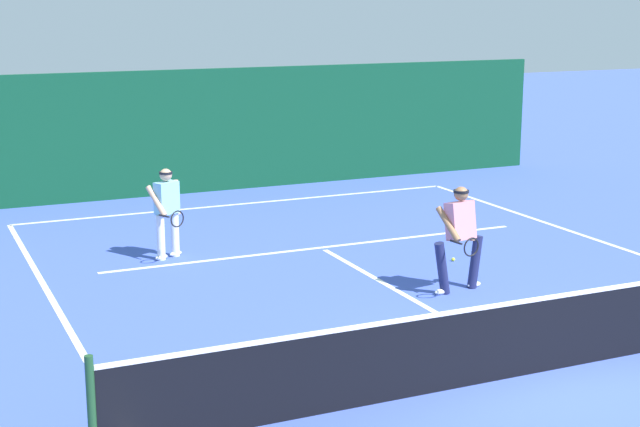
# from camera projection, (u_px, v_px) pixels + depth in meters

# --- Properties ---
(ground_plane) EXTENTS (80.00, 80.00, 0.00)m
(ground_plane) POSITION_uv_depth(u_px,v_px,m) (541.00, 372.00, 11.74)
(ground_plane) COLOR #3F57BE
(court_line_baseline_far) EXTENTS (10.05, 0.10, 0.01)m
(court_line_baseline_far) POSITION_uv_depth(u_px,v_px,m) (243.00, 204.00, 21.35)
(court_line_baseline_far) COLOR white
(court_line_baseline_far) RESTS_ON ground_plane
(court_line_service) EXTENTS (8.20, 0.10, 0.01)m
(court_line_service) POSITION_uv_depth(u_px,v_px,m) (321.00, 248.00, 17.60)
(court_line_service) COLOR white
(court_line_service) RESTS_ON ground_plane
(court_line_centre) EXTENTS (0.10, 6.40, 0.01)m
(court_line_centre) POSITION_uv_depth(u_px,v_px,m) (412.00, 299.00, 14.59)
(court_line_centre) COLOR white
(court_line_centre) RESTS_ON ground_plane
(tennis_net) EXTENTS (11.02, 0.09, 1.08)m
(tennis_net) POSITION_uv_depth(u_px,v_px,m) (543.00, 333.00, 11.63)
(tennis_net) COLOR #1E4723
(tennis_net) RESTS_ON ground_plane
(player_near) EXTENTS (0.97, 0.90, 1.68)m
(player_near) POSITION_uv_depth(u_px,v_px,m) (460.00, 234.00, 14.79)
(player_near) COLOR #1E234C
(player_near) RESTS_ON ground_plane
(player_far) EXTENTS (0.65, 0.92, 1.60)m
(player_far) POSITION_uv_depth(u_px,v_px,m) (167.00, 209.00, 16.71)
(player_far) COLOR silver
(player_far) RESTS_ON ground_plane
(tennis_ball) EXTENTS (0.07, 0.07, 0.07)m
(tennis_ball) POSITION_uv_depth(u_px,v_px,m) (453.00, 259.00, 16.68)
(tennis_ball) COLOR #D1E033
(tennis_ball) RESTS_ON ground_plane
(back_fence_windscreen) EXTENTS (17.35, 0.12, 2.90)m
(back_fence_windscreen) POSITION_uv_depth(u_px,v_px,m) (218.00, 130.00, 22.56)
(back_fence_windscreen) COLOR #0D4328
(back_fence_windscreen) RESTS_ON ground_plane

